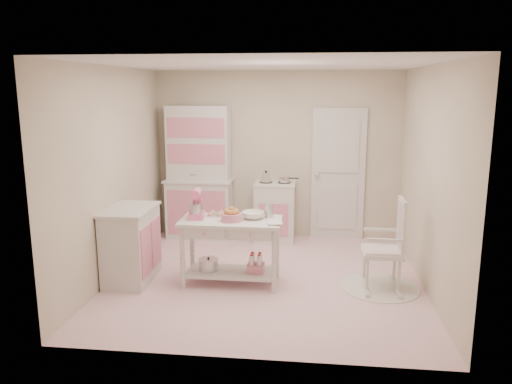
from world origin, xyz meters
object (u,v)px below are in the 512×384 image
at_px(hutch, 199,173).
at_px(stove, 275,212).
at_px(base_cabinet, 131,245).
at_px(bread_basket, 232,217).
at_px(rocking_chair, 382,244).
at_px(work_table, 231,252).
at_px(stand_mixer, 196,204).

bearing_deg(hutch, stove, -2.39).
xyz_separation_m(base_cabinet, bread_basket, (1.25, 0.01, 0.39)).
height_order(rocking_chair, work_table, rocking_chair).
height_order(base_cabinet, bread_basket, base_cabinet).
height_order(hutch, base_cabinet, hutch).
distance_m(stove, rocking_chair, 2.25).
height_order(hutch, bread_basket, hutch).
xyz_separation_m(stove, base_cabinet, (-1.62, -1.86, 0.00)).
distance_m(hutch, stove, 1.33).
bearing_deg(bread_basket, work_table, 111.80).
xyz_separation_m(hutch, base_cabinet, (-0.42, -1.91, -0.58)).
bearing_deg(stand_mixer, work_table, -8.91).
relative_size(rocking_chair, stand_mixer, 3.24).
xyz_separation_m(stove, stand_mixer, (-0.81, -1.78, 0.51)).
bearing_deg(work_table, hutch, 113.58).
bearing_deg(stand_mixer, hutch, 95.78).
xyz_separation_m(rocking_chair, bread_basket, (-1.77, -0.09, 0.30)).
relative_size(hutch, rocking_chair, 1.89).
bearing_deg(base_cabinet, rocking_chair, 1.92).
relative_size(hutch, base_cabinet, 2.26).
relative_size(stove, bread_basket, 3.68).
bearing_deg(bread_basket, base_cabinet, -179.71).
bearing_deg(stove, work_table, -102.24).
xyz_separation_m(rocking_chair, work_table, (-1.79, -0.04, -0.15)).
relative_size(work_table, stand_mixer, 3.53).
distance_m(hutch, base_cabinet, 2.04).
distance_m(stove, work_table, 1.85).
height_order(hutch, work_table, hutch).
bearing_deg(work_table, bread_basket, -68.20).
xyz_separation_m(base_cabinet, stand_mixer, (0.81, 0.08, 0.51)).
bearing_deg(work_table, stand_mixer, 177.27).
bearing_deg(stove, hutch, 177.61).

